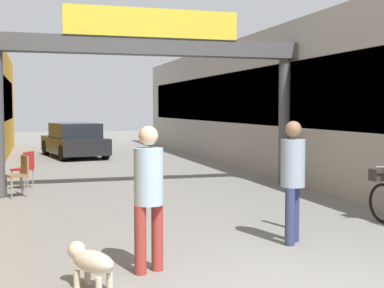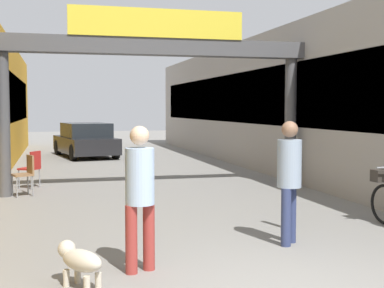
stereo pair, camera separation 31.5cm
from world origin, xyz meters
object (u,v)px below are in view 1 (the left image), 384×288
object	(u,v)px
pedestrian_with_dog	(149,189)
cafe_chair_wood_nearer	(20,172)
parked_car_black	(74,141)
cafe_chair_red_farther	(25,166)
dog_on_leash	(90,261)
bollard_post_metal	(292,197)
pedestrian_companion	(293,174)

from	to	relation	value
pedestrian_with_dog	cafe_chair_wood_nearer	xyz separation A→B (m)	(-1.57, 5.98, -0.44)
pedestrian_with_dog	parked_car_black	xyz separation A→B (m)	(0.22, 15.21, -0.34)
pedestrian_with_dog	cafe_chair_red_farther	distance (m)	7.27
cafe_chair_red_farther	dog_on_leash	bearing A→B (deg)	-84.15
bollard_post_metal	cafe_chair_red_farther	bearing A→B (deg)	126.69
cafe_chair_wood_nearer	cafe_chair_red_farther	size ratio (longest dim) A/B	1.00
bollard_post_metal	cafe_chair_red_farther	world-z (taller)	bollard_post_metal
pedestrian_companion	cafe_chair_wood_nearer	world-z (taller)	pedestrian_companion
dog_on_leash	parked_car_black	distance (m)	15.61
pedestrian_with_dog	parked_car_black	distance (m)	15.21
pedestrian_with_dog	parked_car_black	bearing A→B (deg)	89.17
pedestrian_with_dog	cafe_chair_red_farther	size ratio (longest dim) A/B	1.92
cafe_chair_wood_nearer	pedestrian_with_dog	bearing A→B (deg)	-75.30
pedestrian_with_dog	cafe_chair_red_farther	bearing A→B (deg)	101.82
pedestrian_companion	cafe_chair_wood_nearer	size ratio (longest dim) A/B	1.95
cafe_chair_red_farther	pedestrian_with_dog	bearing A→B (deg)	-78.18
cafe_chair_wood_nearer	dog_on_leash	bearing A→B (deg)	-82.39
pedestrian_with_dog	dog_on_leash	distance (m)	1.06
dog_on_leash	parked_car_black	bearing A→B (deg)	86.54
dog_on_leash	cafe_chair_red_farther	world-z (taller)	cafe_chair_red_farther
dog_on_leash	parked_car_black	world-z (taller)	parked_car_black
pedestrian_companion	dog_on_leash	xyz separation A→B (m)	(-2.94, -1.11, -0.70)
bollard_post_metal	pedestrian_with_dog	bearing A→B (deg)	-149.28
pedestrian_with_dog	cafe_chair_wood_nearer	distance (m)	6.20
pedestrian_with_dog	dog_on_leash	world-z (taller)	pedestrian_with_dog
pedestrian_companion	cafe_chair_wood_nearer	distance (m)	6.49
dog_on_leash	pedestrian_companion	bearing A→B (deg)	20.69
pedestrian_companion	cafe_chair_red_farther	distance (m)	7.38
bollard_post_metal	parked_car_black	xyz separation A→B (m)	(-2.42, 13.64, 0.13)
pedestrian_with_dog	cafe_chair_wood_nearer	world-z (taller)	pedestrian_with_dog
parked_car_black	bollard_post_metal	bearing A→B (deg)	-79.95
pedestrian_companion	parked_car_black	size ratio (longest dim) A/B	0.41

